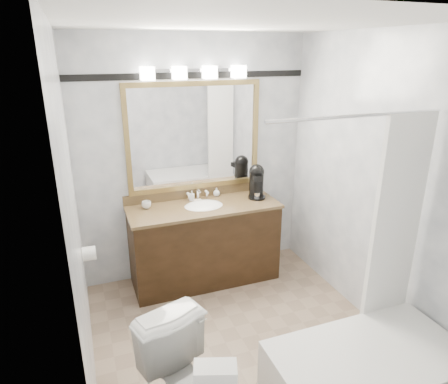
{
  "coord_description": "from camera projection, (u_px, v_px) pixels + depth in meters",
  "views": [
    {
      "loc": [
        -1.13,
        -2.56,
        2.34
      ],
      "look_at": [
        -0.03,
        0.35,
        1.22
      ],
      "focal_mm": 32.0,
      "sensor_mm": 36.0,
      "label": 1
    }
  ],
  "objects": [
    {
      "name": "room",
      "position": [
        244.0,
        203.0,
        3.0
      ],
      "size": [
        2.42,
        2.62,
        2.52
      ],
      "color": "#8B745E",
      "rests_on": "ground"
    },
    {
      "name": "vanity",
      "position": [
        204.0,
        242.0,
        4.17
      ],
      "size": [
        1.53,
        0.58,
        0.97
      ],
      "color": "black",
      "rests_on": "ground"
    },
    {
      "name": "mirror",
      "position": [
        195.0,
        137.0,
        4.04
      ],
      "size": [
        1.4,
        0.04,
        1.1
      ],
      "color": "#9C7F46",
      "rests_on": "room"
    },
    {
      "name": "vanity_light_bar",
      "position": [
        194.0,
        72.0,
        3.78
      ],
      "size": [
        1.02,
        0.14,
        0.12
      ],
      "color": "silver",
      "rests_on": "room"
    },
    {
      "name": "accent_stripe",
      "position": [
        193.0,
        75.0,
        3.85
      ],
      "size": [
        2.4,
        0.01,
        0.06
      ],
      "primitive_type": "cube",
      "color": "black",
      "rests_on": "room"
    },
    {
      "name": "bathtub",
      "position": [
        369.0,
        369.0,
        2.72
      ],
      "size": [
        1.3,
        0.75,
        1.96
      ],
      "color": "white",
      "rests_on": "ground"
    },
    {
      "name": "tp_roll",
      "position": [
        89.0,
        253.0,
        3.39
      ],
      "size": [
        0.11,
        0.12,
        0.12
      ],
      "primitive_type": "cylinder",
      "rotation": [
        0.0,
        1.57,
        0.0
      ],
      "color": "white",
      "rests_on": "room"
    },
    {
      "name": "tissue_box",
      "position": [
        215.0,
        373.0,
        1.94
      ],
      "size": [
        0.24,
        0.18,
        0.09
      ],
      "primitive_type": "cube",
      "rotation": [
        0.0,
        0.0,
        -0.33
      ],
      "color": "white",
      "rests_on": "toilet"
    },
    {
      "name": "coffee_maker",
      "position": [
        256.0,
        180.0,
        4.22
      ],
      "size": [
        0.19,
        0.23,
        0.35
      ],
      "rotation": [
        0.0,
        0.0,
        -0.3
      ],
      "color": "black",
      "rests_on": "vanity"
    },
    {
      "name": "cup_left",
      "position": [
        146.0,
        205.0,
        3.95
      ],
      "size": [
        0.12,
        0.12,
        0.07
      ],
      "primitive_type": "imported",
      "rotation": [
        0.0,
        0.0,
        0.42
      ],
      "color": "white",
      "rests_on": "vanity"
    },
    {
      "name": "soap_bottle_a",
      "position": [
        192.0,
        196.0,
        4.15
      ],
      "size": [
        0.06,
        0.06,
        0.1
      ],
      "primitive_type": "imported",
      "rotation": [
        0.0,
        0.0,
        -0.39
      ],
      "color": "white",
      "rests_on": "vanity"
    },
    {
      "name": "soap_bottle_b",
      "position": [
        216.0,
        192.0,
        4.28
      ],
      "size": [
        0.09,
        0.09,
        0.09
      ],
      "primitive_type": "imported",
      "rotation": [
        0.0,
        0.0,
        0.34
      ],
      "color": "white",
      "rests_on": "vanity"
    },
    {
      "name": "soap_bar",
      "position": [
        198.0,
        201.0,
        4.12
      ],
      "size": [
        0.08,
        0.05,
        0.02
      ],
      "primitive_type": "cube",
      "rotation": [
        0.0,
        0.0,
        0.04
      ],
      "color": "beige",
      "rests_on": "vanity"
    }
  ]
}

